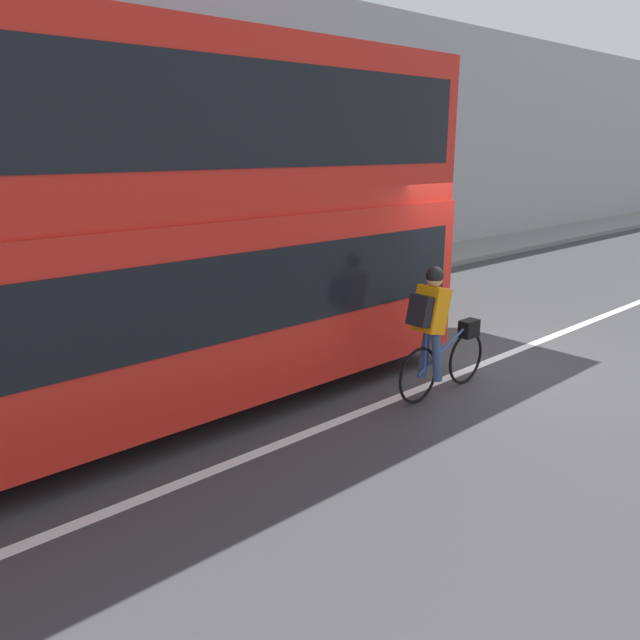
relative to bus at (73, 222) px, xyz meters
name	(u,v)px	position (x,y,z in m)	size (l,w,h in m)	color
ground_plane	(477,361)	(4.95, -1.53, -2.24)	(80.00, 80.00, 0.00)	#38383A
road_center_line	(484,363)	(4.95, -1.64, -2.23)	(50.00, 0.14, 0.01)	silver
sidewalk_curb	(249,292)	(4.95, 4.00, -2.17)	(60.00, 1.91, 0.14)	gray
building_facade	(213,138)	(4.95, 5.10, 0.87)	(60.00, 0.30, 6.22)	#9E9EA3
bus	(73,222)	(0.00, 0.00, 0.00)	(9.27, 2.45, 4.07)	black
cyclist_on_bike	(436,328)	(3.47, -1.90, -1.36)	(1.64, 0.32, 1.63)	black
street_sign_post	(395,206)	(9.28, 3.90, -0.69)	(0.36, 0.09, 2.52)	#59595B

